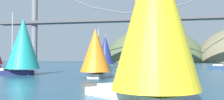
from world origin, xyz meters
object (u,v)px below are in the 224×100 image
object	(u,v)px
sailboat_pink_spinnaker	(130,49)
sailboat_orange_sail	(96,51)
sailboat_yellow_sail	(154,14)
sailboat_teal_sail	(22,45)
channel_buoy	(166,76)
sailboat_navy_sail	(105,51)

from	to	relation	value
sailboat_pink_spinnaker	sailboat_orange_sail	world-z (taller)	sailboat_pink_spinnaker
sailboat_yellow_sail	sailboat_teal_sail	bearing A→B (deg)	134.91
channel_buoy	sailboat_pink_spinnaker	bearing A→B (deg)	112.05
sailboat_pink_spinnaker	sailboat_teal_sail	bearing A→B (deg)	-137.70
sailboat_teal_sail	sailboat_orange_sail	bearing A→B (deg)	-16.05
sailboat_pink_spinnaker	channel_buoy	size ratio (longest dim) A/B	3.65
sailboat_yellow_sail	sailboat_orange_sail	bearing A→B (deg)	115.65
sailboat_pink_spinnaker	sailboat_teal_sail	xyz separation A→B (m)	(-15.89, -14.46, 0.30)
channel_buoy	sailboat_orange_sail	bearing A→B (deg)	-178.83
sailboat_navy_sail	sailboat_yellow_sail	distance (m)	59.12
sailboat_teal_sail	sailboat_yellow_sail	size ratio (longest dim) A/B	0.92
sailboat_orange_sail	sailboat_yellow_sail	bearing A→B (deg)	-64.35
sailboat_pink_spinnaker	sailboat_orange_sail	size ratio (longest dim) A/B	1.38
sailboat_pink_spinnaker	channel_buoy	world-z (taller)	sailboat_pink_spinnaker
sailboat_orange_sail	sailboat_teal_sail	xyz separation A→B (m)	(-13.62, 3.92, 1.19)
sailboat_teal_sail	channel_buoy	bearing A→B (deg)	-9.10
sailboat_navy_sail	sailboat_orange_sail	size ratio (longest dim) A/B	1.36
sailboat_orange_sail	channel_buoy	distance (m)	10.19
sailboat_navy_sail	channel_buoy	xyz separation A→B (m)	(17.27, -37.71, -4.39)
sailboat_pink_spinnaker	sailboat_orange_sail	xyz separation A→B (m)	(-2.26, -18.38, -0.89)
sailboat_navy_sail	sailboat_teal_sail	bearing A→B (deg)	-99.97
sailboat_orange_sail	channel_buoy	xyz separation A→B (m)	(9.62, 0.20, -3.34)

